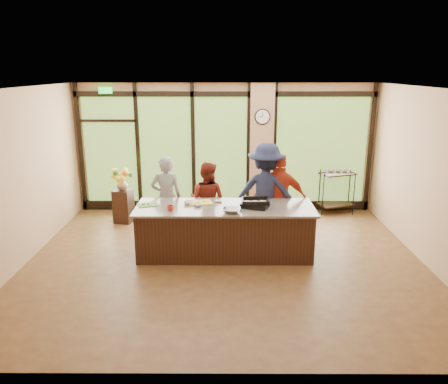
{
  "coord_description": "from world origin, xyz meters",
  "views": [
    {
      "loc": [
        0.02,
        -7.16,
        3.29
      ],
      "look_at": [
        -0.02,
        0.4,
        1.16
      ],
      "focal_mm": 35.0,
      "sensor_mm": 36.0,
      "label": 1
    }
  ],
  "objects_px": {
    "cook_left": "(166,198)",
    "bar_cart": "(337,186)",
    "roasting_pan": "(255,205)",
    "flower_stand": "(124,206)",
    "cook_right": "(266,193)",
    "island_base": "(225,231)"
  },
  "relations": [
    {
      "from": "cook_left",
      "to": "bar_cart",
      "type": "distance_m",
      "value": 4.13
    },
    {
      "from": "roasting_pan",
      "to": "flower_stand",
      "type": "height_order",
      "value": "roasting_pan"
    },
    {
      "from": "cook_left",
      "to": "roasting_pan",
      "type": "bearing_deg",
      "value": 149.18
    },
    {
      "from": "cook_left",
      "to": "bar_cart",
      "type": "bearing_deg",
      "value": -160.74
    },
    {
      "from": "cook_right",
      "to": "bar_cart",
      "type": "bearing_deg",
      "value": -123.08
    },
    {
      "from": "roasting_pan",
      "to": "island_base",
      "type": "bearing_deg",
      "value": -163.8
    },
    {
      "from": "bar_cart",
      "to": "island_base",
      "type": "bearing_deg",
      "value": -157.31
    },
    {
      "from": "island_base",
      "to": "cook_left",
      "type": "distance_m",
      "value": 1.48
    },
    {
      "from": "roasting_pan",
      "to": "bar_cart",
      "type": "xyz_separation_m",
      "value": [
        2.09,
        2.49,
        -0.32
      ]
    },
    {
      "from": "flower_stand",
      "to": "bar_cart",
      "type": "relative_size",
      "value": 0.69
    },
    {
      "from": "roasting_pan",
      "to": "flower_stand",
      "type": "bearing_deg",
      "value": 167.41
    },
    {
      "from": "cook_right",
      "to": "flower_stand",
      "type": "height_order",
      "value": "cook_right"
    },
    {
      "from": "island_base",
      "to": "bar_cart",
      "type": "relative_size",
      "value": 2.91
    },
    {
      "from": "cook_right",
      "to": "flower_stand",
      "type": "xyz_separation_m",
      "value": [
        -3.05,
        1.03,
        -0.6
      ]
    },
    {
      "from": "cook_right",
      "to": "roasting_pan",
      "type": "height_order",
      "value": "cook_right"
    },
    {
      "from": "cook_right",
      "to": "roasting_pan",
      "type": "xyz_separation_m",
      "value": [
        -0.26,
        -0.76,
        -0.01
      ]
    },
    {
      "from": "bar_cart",
      "to": "cook_left",
      "type": "bearing_deg",
      "value": -177.07
    },
    {
      "from": "island_base",
      "to": "cook_right",
      "type": "xyz_separation_m",
      "value": [
        0.8,
        0.73,
        0.53
      ]
    },
    {
      "from": "island_base",
      "to": "roasting_pan",
      "type": "distance_m",
      "value": 0.75
    },
    {
      "from": "island_base",
      "to": "flower_stand",
      "type": "height_order",
      "value": "island_base"
    },
    {
      "from": "island_base",
      "to": "flower_stand",
      "type": "xyz_separation_m",
      "value": [
        -2.25,
        1.76,
        -0.07
      ]
    },
    {
      "from": "cook_right",
      "to": "roasting_pan",
      "type": "relative_size",
      "value": 4.19
    }
  ]
}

